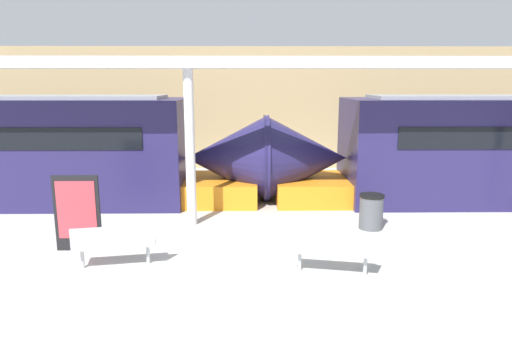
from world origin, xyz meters
The scene contains 9 objects.
ground_plane centered at (0.00, 0.00, 0.00)m, with size 60.00×60.00×0.00m, color #B2AFA8.
station_wall centered at (0.00, 12.16, 2.50)m, with size 56.00×0.20×5.00m, color tan.
train_right centered at (-6.98, 6.75, 1.51)m, with size 15.12×2.93×3.20m.
bench_near centered at (1.64, 1.16, 0.52)m, with size 1.61×0.73×0.87m.
bench_far centered at (-2.57, 1.56, 0.52)m, with size 1.62×0.71×0.87m.
trash_bin centered at (3.10, 3.92, 0.44)m, with size 0.61×0.61×0.87m.
poster_board centered at (-3.61, 2.51, 0.84)m, with size 0.98×0.07×1.66m.
support_column_near centered at (-1.40, 4.32, 1.95)m, with size 0.25×0.25×3.91m, color silver.
canopy_beam centered at (-1.40, 4.32, 4.05)m, with size 28.00×0.60×0.28m, color #B7B7BC.
Camera 1 is at (0.09, -6.93, 3.59)m, focal length 32.00 mm.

